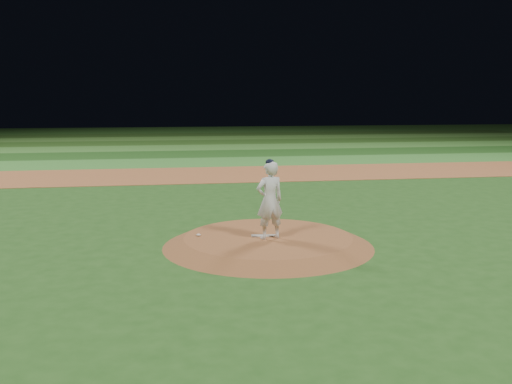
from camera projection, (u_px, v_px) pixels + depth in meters
name	position (u px, v px, depth m)	size (l,w,h in m)	color
ground	(268.00, 246.00, 14.95)	(120.00, 120.00, 0.00)	#224D19
infield_dirt_band	(218.00, 174.00, 28.58)	(70.00, 6.00, 0.02)	#99572F
outfield_stripe_0	(210.00, 162.00, 33.94)	(70.00, 5.00, 0.02)	#357C2D
outfield_stripe_1	(204.00, 154.00, 38.81)	(70.00, 5.00, 0.02)	#1D4B18
outfield_stripe_2	(199.00, 147.00, 43.68)	(70.00, 5.00, 0.02)	#3B7A2C
outfield_stripe_3	(196.00, 142.00, 48.55)	(70.00, 5.00, 0.02)	#244B18
outfield_stripe_4	(193.00, 138.00, 53.41)	(70.00, 5.00, 0.02)	#396A26
outfield_stripe_5	(191.00, 135.00, 58.28)	(70.00, 5.00, 0.02)	#1F3F14
pitchers_mound	(268.00, 241.00, 14.93)	(5.50, 5.50, 0.25)	brown
pitching_rubber	(264.00, 236.00, 14.93)	(0.65, 0.16, 0.03)	beige
rosin_bag	(198.00, 235.00, 14.95)	(0.11, 0.11, 0.06)	silver
pitcher_on_mound	(270.00, 200.00, 14.54)	(0.83, 0.65, 2.06)	silver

